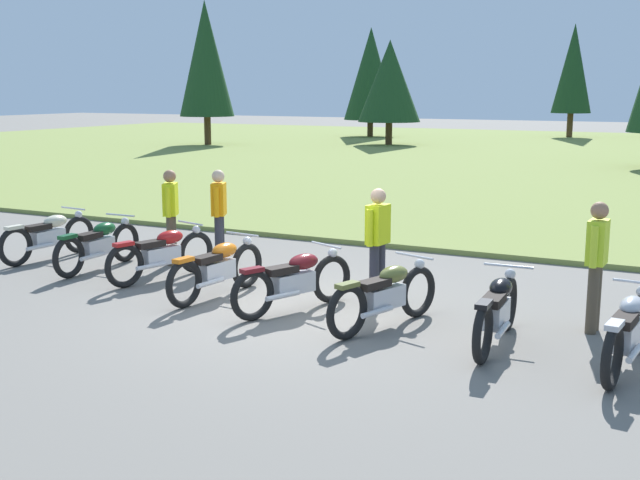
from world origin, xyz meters
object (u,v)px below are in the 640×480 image
motorcycle_orange (218,268)px  rider_near_row_end (596,259)px  motorcycle_olive (385,295)px  motorcycle_black (497,310)px  motorcycle_british_green (99,244)px  motorcycle_maroon (294,280)px  motorcycle_red (162,253)px  motorcycle_silver (628,331)px  rider_with_back_turned (219,211)px  motorcycle_cream (49,236)px  rider_in_hivis_vest (378,239)px  rider_checking_bike (171,211)px

motorcycle_orange → rider_near_row_end: 5.30m
motorcycle_olive → motorcycle_black: (1.48, -0.07, 0.00)m
motorcycle_british_green → motorcycle_maroon: same height
motorcycle_red → motorcycle_maroon: (2.79, -0.66, 0.00)m
motorcycle_silver → rider_with_back_turned: 7.42m
motorcycle_black → motorcycle_cream: bearing=171.7°
motorcycle_cream → motorcycle_maroon: (5.60, -1.00, 0.00)m
motorcycle_cream → rider_in_hivis_vest: bearing=-1.1°
motorcycle_cream → motorcycle_maroon: 5.69m
motorcycle_maroon → motorcycle_orange: bearing=173.3°
motorcycle_british_green → rider_in_hivis_vest: size_ratio=1.26×
rider_checking_bike → motorcycle_black: bearing=-16.8°
motorcycle_silver → rider_near_row_end: rider_near_row_end is taller
motorcycle_red → motorcycle_orange: 1.49m
motorcycle_orange → motorcycle_red: bearing=160.5°
motorcycle_british_green → rider_with_back_turned: bearing=38.0°
motorcycle_cream → motorcycle_orange: bearing=-11.3°
rider_checking_bike → motorcycle_red: bearing=-60.5°
motorcycle_orange → rider_with_back_turned: rider_with_back_turned is taller
motorcycle_cream → rider_in_hivis_vest: rider_in_hivis_vest is taller
rider_near_row_end → motorcycle_olive: bearing=-157.1°
motorcycle_british_green → rider_near_row_end: (8.06, 0.09, 0.51)m
motorcycle_red → rider_in_hivis_vest: rider_in_hivis_vest is taller
motorcycle_black → motorcycle_silver: same height
motorcycle_black → rider_near_row_end: (0.95, 1.10, 0.51)m
motorcycle_orange → motorcycle_silver: bearing=-5.7°
motorcycle_black → motorcycle_silver: (1.49, -0.18, 0.00)m
motorcycle_british_green → motorcycle_silver: same height
motorcycle_cream → motorcycle_red: bearing=-6.9°
motorcycle_cream → rider_with_back_turned: size_ratio=1.26×
rider_near_row_end → motorcycle_black: bearing=-130.8°
motorcycle_black → rider_with_back_turned: (-5.50, 2.27, 0.51)m
motorcycle_british_green → motorcycle_silver: size_ratio=1.00×
motorcycle_maroon → motorcycle_silver: size_ratio=0.94×
motorcycle_silver → rider_in_hivis_vest: size_ratio=1.26×
motorcycle_black → motorcycle_british_green: bearing=172.0°
motorcycle_british_green → rider_near_row_end: 8.08m
motorcycle_red → motorcycle_orange: (1.41, -0.50, 0.00)m
motorcycle_silver → rider_checking_bike: 8.02m
motorcycle_black → rider_near_row_end: size_ratio=1.26×
motorcycle_olive → rider_near_row_end: rider_near_row_end is taller
motorcycle_british_green → rider_in_hivis_vest: 5.12m
motorcycle_silver → rider_with_back_turned: size_ratio=1.26×
motorcycle_black → rider_near_row_end: 1.54m
motorcycle_maroon → rider_checking_bike: (-3.35, 1.65, 0.51)m
motorcycle_black → rider_near_row_end: rider_near_row_end is taller
motorcycle_orange → motorcycle_black: 4.29m
motorcycle_olive → rider_in_hivis_vest: 1.27m
motorcycle_maroon → rider_with_back_turned: (-2.61, 2.04, 0.51)m
rider_in_hivis_vest → motorcycle_olive: bearing=-62.2°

